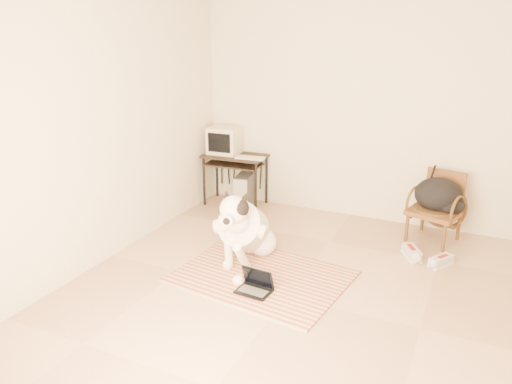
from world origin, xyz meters
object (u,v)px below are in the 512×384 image
Objects in this scene: pc_tower at (245,190)px; backpack at (440,196)px; laptop at (255,285)px; crt_monitor at (225,140)px; dog at (244,230)px; computer_desk at (235,162)px; rattan_chair at (437,207)px.

backpack reaches higher than pc_tower.
laptop is 2.65m from crt_monitor.
dog is 2.15× the size of backpack.
computer_desk is 2.00× the size of crt_monitor.
crt_monitor is at bearing 173.05° from pc_tower.
dog is 2.23m from backpack.
dog is at bearing -59.61° from computer_desk.
dog reaches higher than rattan_chair.
rattan_chair is (2.46, -0.10, 0.18)m from pc_tower.
backpack is (0.02, -0.04, 0.14)m from rattan_chair.
computer_desk is at bearing 120.39° from dog.
computer_desk is 2.62m from backpack.
laptop is at bearing -55.75° from crt_monitor.
crt_monitor reaches higher than laptop.
laptop is at bearing -125.68° from backpack.
rattan_chair is at bearing 55.32° from laptop.
pc_tower reaches higher than laptop.
crt_monitor is 2.81m from rattan_chair.
backpack is (2.48, -0.14, 0.32)m from pc_tower.
dog is 3.59× the size of laptop.
pc_tower is at bearing 176.75° from backpack.
dog is 2.42× the size of pc_tower.
computer_desk is 1.73× the size of pc_tower.
pc_tower is 0.63× the size of rattan_chair.
laptop is 2.34m from pc_tower.
crt_monitor is at bearing 177.06° from rattan_chair.
dog reaches higher than computer_desk.
backpack is (2.62, -0.12, -0.06)m from computer_desk.
dog is 2.22m from rattan_chair.
computer_desk is at bearing 177.41° from backpack.
crt_monitor is 0.87× the size of pc_tower.
backpack reaches higher than computer_desk.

